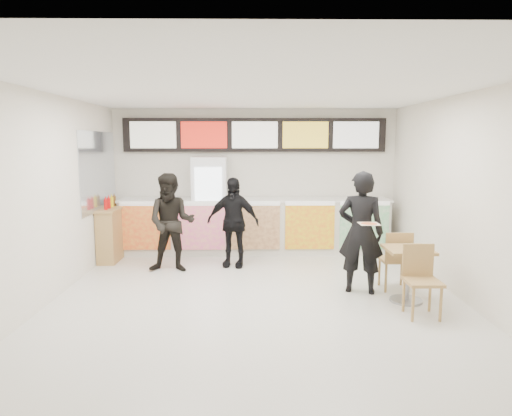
{
  "coord_description": "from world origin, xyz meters",
  "views": [
    {
      "loc": [
        -0.11,
        -6.28,
        2.29
      ],
      "look_at": [
        -0.0,
        1.2,
        1.22
      ],
      "focal_mm": 32.0,
      "sensor_mm": 36.0,
      "label": 1
    }
  ],
  "objects_px": {
    "service_counter": "(255,226)",
    "customer_main": "(361,232)",
    "cafe_table": "(408,265)",
    "drinks_fridge": "(210,205)",
    "customer_mid": "(233,222)",
    "customer_left": "(171,223)",
    "condiment_ledge": "(111,234)"
  },
  "relations": [
    {
      "from": "service_counter",
      "to": "customer_main",
      "type": "bearing_deg",
      "value": -58.49
    },
    {
      "from": "cafe_table",
      "to": "service_counter",
      "type": "bearing_deg",
      "value": 125.35
    },
    {
      "from": "drinks_fridge",
      "to": "cafe_table",
      "type": "xyz_separation_m",
      "value": [
        3.1,
        -3.04,
        -0.45
      ]
    },
    {
      "from": "drinks_fridge",
      "to": "customer_mid",
      "type": "relative_size",
      "value": 1.2
    },
    {
      "from": "customer_left",
      "to": "condiment_ledge",
      "type": "bearing_deg",
      "value": 150.75
    },
    {
      "from": "cafe_table",
      "to": "condiment_ledge",
      "type": "distance_m",
      "value": 5.55
    },
    {
      "from": "customer_main",
      "to": "cafe_table",
      "type": "distance_m",
      "value": 0.83
    },
    {
      "from": "service_counter",
      "to": "customer_main",
      "type": "distance_m",
      "value": 3.05
    },
    {
      "from": "customer_main",
      "to": "customer_left",
      "type": "xyz_separation_m",
      "value": [
        -3.08,
        1.2,
        -0.06
      ]
    },
    {
      "from": "cafe_table",
      "to": "drinks_fridge",
      "type": "bearing_deg",
      "value": 135.31
    },
    {
      "from": "drinks_fridge",
      "to": "customer_left",
      "type": "distance_m",
      "value": 1.52
    },
    {
      "from": "customer_left",
      "to": "customer_mid",
      "type": "relative_size",
      "value": 1.06
    },
    {
      "from": "service_counter",
      "to": "customer_left",
      "type": "bearing_deg",
      "value": -137.21
    },
    {
      "from": "condiment_ledge",
      "to": "drinks_fridge",
      "type": "bearing_deg",
      "value": 18.02
    },
    {
      "from": "service_counter",
      "to": "cafe_table",
      "type": "distance_m",
      "value": 3.72
    },
    {
      "from": "service_counter",
      "to": "cafe_table",
      "type": "relative_size",
      "value": 3.46
    },
    {
      "from": "cafe_table",
      "to": "condiment_ledge",
      "type": "height_order",
      "value": "condiment_ledge"
    },
    {
      "from": "service_counter",
      "to": "drinks_fridge",
      "type": "bearing_deg",
      "value": 179.01
    },
    {
      "from": "service_counter",
      "to": "condiment_ledge",
      "type": "relative_size",
      "value": 4.51
    },
    {
      "from": "customer_main",
      "to": "customer_mid",
      "type": "relative_size",
      "value": 1.12
    },
    {
      "from": "customer_mid",
      "to": "condiment_ledge",
      "type": "xyz_separation_m",
      "value": [
        -2.4,
        0.46,
        -0.3
      ]
    },
    {
      "from": "customer_left",
      "to": "cafe_table",
      "type": "height_order",
      "value": "customer_left"
    },
    {
      "from": "customer_main",
      "to": "cafe_table",
      "type": "relative_size",
      "value": 1.17
    },
    {
      "from": "customer_mid",
      "to": "cafe_table",
      "type": "distance_m",
      "value": 3.26
    },
    {
      "from": "customer_left",
      "to": "cafe_table",
      "type": "xyz_separation_m",
      "value": [
        3.66,
        -1.64,
        -0.33
      ]
    },
    {
      "from": "customer_main",
      "to": "service_counter",
      "type": "bearing_deg",
      "value": -41.96
    },
    {
      "from": "condiment_ledge",
      "to": "customer_left",
      "type": "bearing_deg",
      "value": -30.9
    },
    {
      "from": "drinks_fridge",
      "to": "customer_main",
      "type": "height_order",
      "value": "drinks_fridge"
    },
    {
      "from": "customer_main",
      "to": "condiment_ledge",
      "type": "relative_size",
      "value": 1.52
    },
    {
      "from": "service_counter",
      "to": "condiment_ledge",
      "type": "bearing_deg",
      "value": -168.05
    },
    {
      "from": "customer_mid",
      "to": "condiment_ledge",
      "type": "relative_size",
      "value": 1.35
    },
    {
      "from": "customer_main",
      "to": "customer_left",
      "type": "relative_size",
      "value": 1.06
    }
  ]
}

